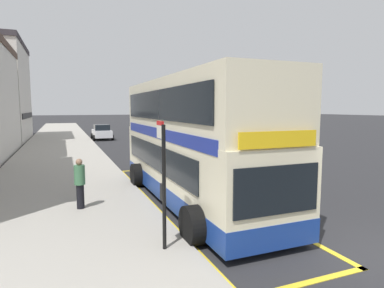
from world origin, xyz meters
name	(u,v)px	position (x,y,z in m)	size (l,w,h in m)	color
ground_plane	(126,138)	(0.00, 32.00, 0.00)	(260.00, 260.00, 0.00)	#28282B
pavement_near	(61,139)	(-7.00, 32.00, 0.07)	(6.00, 76.00, 0.14)	#A39E93
double_decker_bus	(191,145)	(-2.46, 5.85, 2.06)	(3.24, 10.21, 4.40)	beige
bus_bay_markings	(190,199)	(-2.45, 6.00, 0.01)	(3.10, 12.70, 0.01)	yellow
bus_stop_sign	(163,176)	(-4.67, 2.03, 1.85)	(0.09, 0.51, 2.95)	black
parked_car_white_distant	(102,132)	(-2.83, 30.96, 0.80)	(2.09, 4.20, 1.62)	silver
parked_car_silver_far	(140,125)	(4.63, 45.24, 0.80)	(2.09, 4.20, 1.62)	#B2B5BA
pedestrian_waiting_near_sign	(80,182)	(-6.31, 5.88, 1.03)	(0.34, 0.34, 1.64)	black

